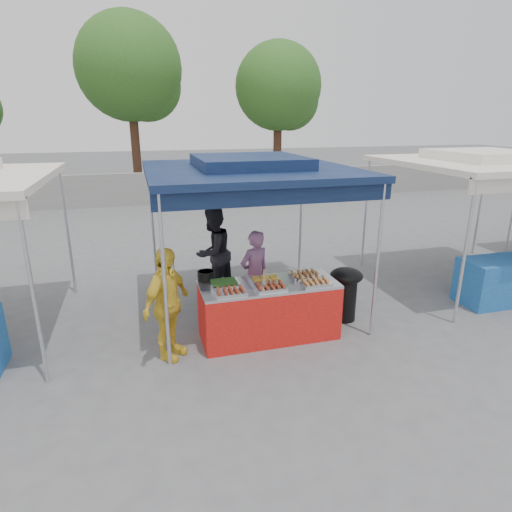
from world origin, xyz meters
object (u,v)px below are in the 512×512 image
object	(u,v)px
cooking_pot	(206,276)
customer_person	(167,304)
wok_burner	(345,289)
helper_man	(213,252)
vendor_woman	(255,275)
vendor_table	(269,310)

from	to	relation	value
cooking_pot	customer_person	xyz separation A→B (m)	(-0.62, -0.56, -0.14)
wok_burner	customer_person	size ratio (longest dim) A/B	0.56
wok_burner	customer_person	bearing A→B (deg)	-173.58
helper_man	vendor_woman	bearing A→B (deg)	74.56
wok_burner	vendor_woman	bearing A→B (deg)	158.37
cooking_pot	helper_man	bearing A→B (deg)	75.55
cooking_pot	vendor_table	bearing A→B (deg)	-22.89
vendor_woman	helper_man	bearing A→B (deg)	-85.82
vendor_table	cooking_pot	bearing A→B (deg)	157.11
vendor_table	helper_man	size ratio (longest dim) A/B	1.20
cooking_pot	wok_burner	world-z (taller)	cooking_pot
vendor_woman	helper_man	xyz separation A→B (m)	(-0.48, 1.05, 0.10)
helper_man	wok_burner	bearing A→B (deg)	100.21
wok_burner	helper_man	distance (m)	2.44
cooking_pot	wok_burner	size ratio (longest dim) A/B	0.28
vendor_table	customer_person	size ratio (longest dim) A/B	1.28
wok_burner	cooking_pot	bearing A→B (deg)	174.38
cooking_pot	wok_burner	xyz separation A→B (m)	(2.22, -0.15, -0.40)
vendor_table	customer_person	world-z (taller)	customer_person
wok_burner	helper_man	world-z (taller)	helper_man
wok_burner	vendor_table	bearing A→B (deg)	-172.80
wok_burner	helper_man	xyz separation A→B (m)	(-1.85, 1.55, 0.31)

